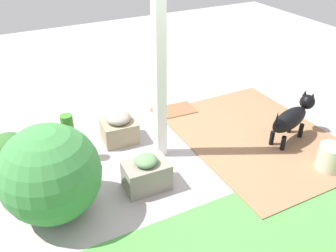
{
  "coord_description": "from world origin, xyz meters",
  "views": [
    {
      "loc": [
        1.88,
        3.27,
        2.61
      ],
      "look_at": [
        0.23,
        0.08,
        0.42
      ],
      "focal_mm": 38.89,
      "sensor_mm": 36.0,
      "label": 1
    }
  ],
  "objects": [
    {
      "name": "brick_path",
      "position": [
        -0.99,
        0.25,
        0.01
      ],
      "size": [
        1.8,
        2.4,
        0.02
      ],
      "primitive_type": "cube",
      "color": "#916949",
      "rests_on": "ground"
    },
    {
      "name": "ground_plane",
      "position": [
        0.0,
        0.0,
        0.0
      ],
      "size": [
        12.0,
        12.0,
        0.0
      ],
      "primitive_type": "plane",
      "color": "#ACA2A3"
    },
    {
      "name": "terracotta_pot_tall",
      "position": [
        1.27,
        -0.4,
        0.21
      ],
      "size": [
        0.25,
        0.25,
        0.59
      ],
      "color": "#BB6136",
      "rests_on": "ground"
    },
    {
      "name": "stone_planter_mid",
      "position": [
        0.69,
        0.49,
        0.18
      ],
      "size": [
        0.49,
        0.34,
        0.41
      ],
      "color": "gray",
      "rests_on": "ground"
    },
    {
      "name": "round_shrub",
      "position": [
        1.63,
        0.42,
        0.48
      ],
      "size": [
        0.96,
        0.96,
        0.96
      ],
      "primitive_type": "sphere",
      "color": "#3D8542",
      "rests_on": "ground"
    },
    {
      "name": "porch_pillar",
      "position": [
        0.29,
        -0.01,
        1.3
      ],
      "size": [
        0.12,
        0.12,
        2.6
      ],
      "primitive_type": "cube",
      "color": "white",
      "rests_on": "ground"
    },
    {
      "name": "doormat",
      "position": [
        -0.35,
        -0.85,
        0.01
      ],
      "size": [
        0.64,
        0.42,
        0.03
      ],
      "primitive_type": "cube",
      "rotation": [
        0.0,
        0.0,
        -0.07
      ],
      "color": "brown",
      "rests_on": "ground"
    },
    {
      "name": "dog",
      "position": [
        -1.31,
        0.49,
        0.34
      ],
      "size": [
        0.84,
        0.41,
        0.58
      ],
      "color": "black",
      "rests_on": "ground"
    },
    {
      "name": "stone_planter_nearest",
      "position": [
        0.62,
        -0.5,
        0.19
      ],
      "size": [
        0.46,
        0.41,
        0.41
      ],
      "color": "gray",
      "rests_on": "ground"
    },
    {
      "name": "terracotta_pot_broad",
      "position": [
        1.93,
        -0.5,
        0.27
      ],
      "size": [
        0.44,
        0.44,
        0.45
      ],
      "color": "#A85F30",
      "rests_on": "ground"
    },
    {
      "name": "ceramic_urn",
      "position": [
        -1.28,
        1.16,
        0.16
      ],
      "size": [
        0.29,
        0.29,
        0.32
      ],
      "primitive_type": "cylinder",
      "color": "beige",
      "rests_on": "ground"
    }
  ]
}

